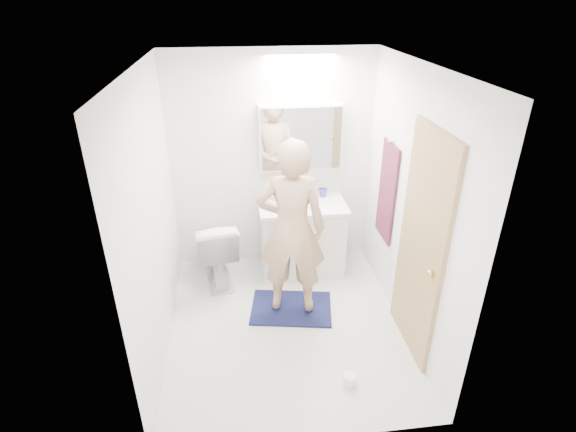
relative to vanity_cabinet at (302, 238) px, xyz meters
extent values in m
plane|color=silver|center=(-0.30, -0.96, -0.39)|extent=(2.50, 2.50, 0.00)
plane|color=white|center=(-0.30, -0.96, 2.01)|extent=(2.50, 2.50, 0.00)
plane|color=white|center=(-0.30, 0.29, 0.81)|extent=(2.50, 0.00, 2.50)
plane|color=white|center=(-0.30, -2.21, 0.81)|extent=(2.50, 0.00, 2.50)
plane|color=white|center=(-1.40, -0.96, 0.81)|extent=(0.00, 2.50, 2.50)
plane|color=white|center=(0.80, -0.96, 0.81)|extent=(0.00, 2.50, 2.50)
cube|color=white|center=(0.00, 0.00, 0.00)|extent=(0.90, 0.55, 0.78)
cube|color=white|center=(0.00, 0.00, 0.41)|extent=(0.95, 0.58, 0.04)
cylinder|color=white|center=(0.00, 0.03, 0.45)|extent=(0.36, 0.36, 0.03)
cylinder|color=silver|center=(0.00, 0.22, 0.51)|extent=(0.02, 0.02, 0.16)
cube|color=white|center=(0.00, 0.21, 1.11)|extent=(0.88, 0.14, 0.70)
cube|color=silver|center=(0.00, 0.13, 1.11)|extent=(0.84, 0.01, 0.66)
imported|color=white|center=(-0.96, -0.11, 0.00)|extent=(0.54, 0.81, 0.77)
cube|color=#12163A|center=(-0.22, -0.74, -0.38)|extent=(0.88, 0.68, 0.02)
imported|color=tan|center=(-0.22, -0.74, 0.53)|extent=(0.70, 0.52, 1.75)
cube|color=tan|center=(0.78, -1.31, 0.61)|extent=(0.04, 0.80, 2.00)
sphere|color=gold|center=(0.74, -1.61, 0.56)|extent=(0.06, 0.06, 0.06)
cube|color=#101D35|center=(0.78, -0.41, 0.71)|extent=(0.02, 0.42, 1.00)
cylinder|color=silver|center=(0.77, -0.41, 1.23)|extent=(0.07, 0.02, 0.02)
imported|color=#BEBF7B|center=(-0.28, 0.15, 0.55)|extent=(0.12, 0.12, 0.25)
imported|color=#5891BD|center=(-0.17, 0.18, 0.52)|extent=(0.11, 0.11, 0.18)
imported|color=#3A3DAF|center=(0.26, 0.16, 0.48)|extent=(0.13, 0.13, 0.09)
cylinder|color=white|center=(0.13, -1.76, -0.34)|extent=(0.11, 0.11, 0.10)
camera|label=1|loc=(-0.69, -4.28, 2.50)|focal=27.60mm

